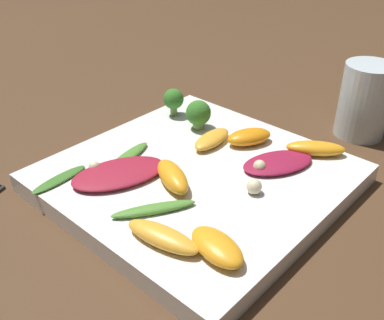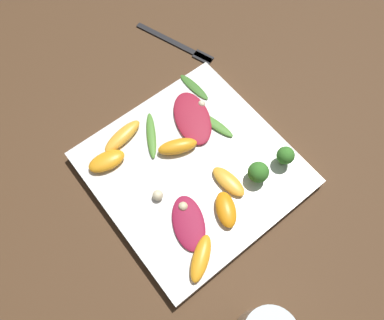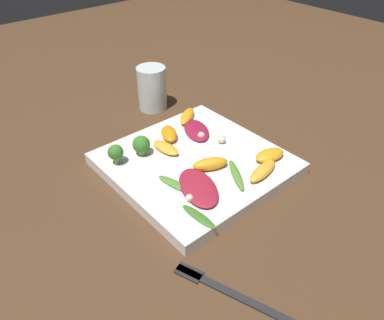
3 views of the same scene
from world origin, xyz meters
TOP-DOWN VIEW (x-y plane):
  - ground_plane at (0.00, 0.00)m, footprint 2.40×2.40m
  - plate at (0.00, 0.00)m, footprint 0.31×0.31m
  - drinking_glass at (-0.08, -0.25)m, footprint 0.07×0.07m
  - radicchio_leaf_0 at (-0.06, -0.07)m, footprint 0.08×0.10m
  - radicchio_leaf_1 at (0.06, 0.07)m, footprint 0.10×0.12m
  - orange_segment_0 at (-0.06, 0.12)m, footprint 0.08×0.04m
  - orange_segment_1 at (-0.00, 0.04)m, footprint 0.07×0.05m
  - orange_segment_2 at (0.03, -0.06)m, footprint 0.03×0.07m
  - orange_segment_3 at (-0.11, 0.09)m, footprint 0.07×0.04m
  - orange_segment_4 at (-0.08, -0.12)m, footprint 0.07×0.06m
  - orange_segment_5 at (-0.01, -0.09)m, footprint 0.05×0.07m
  - broccoli_floret_0 at (0.12, -0.09)m, footprint 0.03×0.03m
  - broccoli_floret_1 at (0.07, -0.08)m, footprint 0.03×0.03m
  - arugula_sprig_0 at (-0.02, 0.09)m, footprint 0.06×0.08m
  - arugula_sprig_1 at (0.08, 0.04)m, footprint 0.03×0.08m
  - arugula_sprig_2 at (0.10, 0.12)m, footprint 0.02×0.07m
  - macadamia_nut_0 at (0.09, 0.08)m, footprint 0.01×0.01m
  - macadamia_nut_1 at (-0.08, -0.01)m, footprint 0.02×0.02m
  - macadamia_nut_2 at (-0.06, -0.05)m, footprint 0.01×0.01m

SIDE VIEW (x-z plane):
  - ground_plane at x=0.00m, z-range 0.00..0.00m
  - plate at x=0.00m, z-range 0.00..0.02m
  - arugula_sprig_2 at x=0.10m, z-range 0.02..0.03m
  - arugula_sprig_1 at x=0.08m, z-range 0.02..0.03m
  - arugula_sprig_0 at x=-0.02m, z-range 0.02..0.03m
  - radicchio_leaf_0 at x=-0.06m, z-range 0.02..0.03m
  - radicchio_leaf_1 at x=0.06m, z-range 0.02..0.03m
  - macadamia_nut_0 at x=0.09m, z-range 0.02..0.04m
  - orange_segment_2 at x=0.03m, z-range 0.02..0.04m
  - macadamia_nut_2 at x=-0.06m, z-range 0.02..0.04m
  - orange_segment_0 at x=-0.06m, z-range 0.02..0.04m
  - orange_segment_4 at x=-0.08m, z-range 0.02..0.04m
  - macadamia_nut_1 at x=-0.08m, z-range 0.02..0.04m
  - orange_segment_3 at x=-0.11m, z-range 0.02..0.04m
  - orange_segment_5 at x=-0.01m, z-range 0.02..0.04m
  - orange_segment_1 at x=0.00m, z-range 0.02..0.05m
  - broccoli_floret_1 at x=0.07m, z-range 0.03..0.07m
  - broccoli_floret_0 at x=0.12m, z-range 0.03..0.07m
  - drinking_glass at x=-0.08m, z-range 0.00..0.10m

